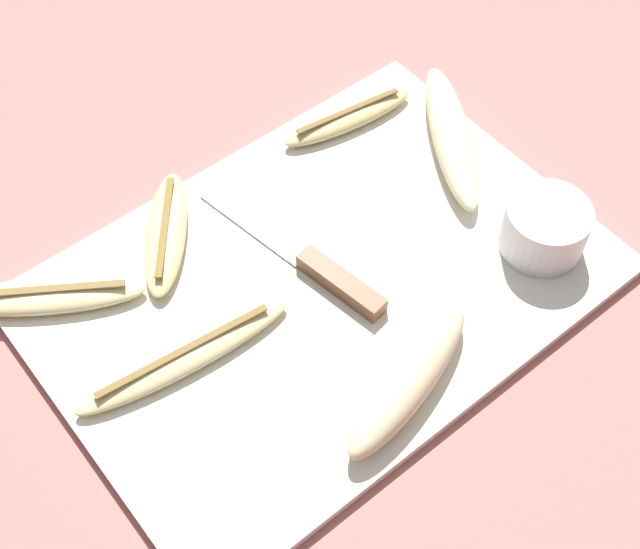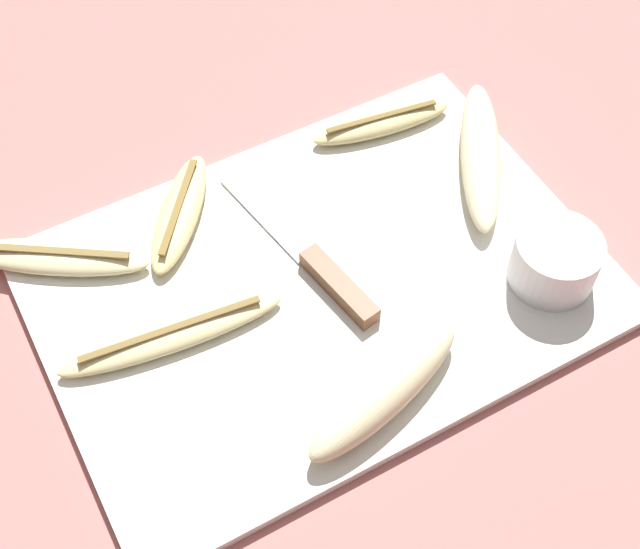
% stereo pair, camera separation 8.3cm
% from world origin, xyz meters
% --- Properties ---
extents(ground_plane, '(4.00, 4.00, 0.00)m').
position_xyz_m(ground_plane, '(0.00, 0.00, 0.00)').
color(ground_plane, '#B76B66').
extents(cutting_board, '(0.52, 0.37, 0.01)m').
position_xyz_m(cutting_board, '(0.00, 0.00, 0.01)').
color(cutting_board, white).
rests_on(cutting_board, ground_plane).
extents(knife, '(0.06, 0.23, 0.02)m').
position_xyz_m(knife, '(0.01, 0.00, 0.02)').
color(knife, brown).
rests_on(knife, cutting_board).
extents(banana_ripe_center, '(0.21, 0.06, 0.02)m').
position_xyz_m(banana_ripe_center, '(-0.15, 0.01, 0.02)').
color(banana_ripe_center, beige).
rests_on(banana_ripe_center, cutting_board).
extents(banana_spotted_left, '(0.16, 0.06, 0.02)m').
position_xyz_m(banana_spotted_left, '(0.15, 0.14, 0.02)').
color(banana_spotted_left, '#DBC684').
rests_on(banana_spotted_left, cutting_board).
extents(banana_soft_right, '(0.17, 0.13, 0.02)m').
position_xyz_m(banana_soft_right, '(-0.21, 0.14, 0.02)').
color(banana_soft_right, beige).
rests_on(banana_soft_right, cutting_board).
extents(banana_cream_curved, '(0.18, 0.09, 0.04)m').
position_xyz_m(banana_cream_curved, '(-0.01, -0.14, 0.03)').
color(banana_cream_curved, beige).
rests_on(banana_cream_curved, cutting_board).
extents(banana_pale_long, '(0.14, 0.19, 0.03)m').
position_xyz_m(banana_pale_long, '(0.21, 0.05, 0.03)').
color(banana_pale_long, beige).
rests_on(banana_pale_long, cutting_board).
extents(banana_golden_short, '(0.13, 0.14, 0.02)m').
position_xyz_m(banana_golden_short, '(-0.08, 0.13, 0.02)').
color(banana_golden_short, '#EDD689').
rests_on(banana_golden_short, cutting_board).
extents(prep_bowl, '(0.08, 0.08, 0.05)m').
position_xyz_m(prep_bowl, '(0.19, -0.10, 0.04)').
color(prep_bowl, white).
rests_on(prep_bowl, cutting_board).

